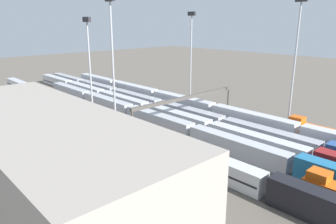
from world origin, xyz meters
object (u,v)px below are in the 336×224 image
Objects in this scene: light_mast_0 at (296,50)px; light_mast_1 at (112,54)px; signal_gantry at (187,100)px; train_on_track_5 at (336,196)px; train_on_track_3 at (142,108)px; light_mast_2 at (191,48)px; train_on_track_6 at (97,117)px; light_mast_3 at (89,60)px; maintenance_shed at (44,159)px; train_on_track_0 at (308,131)px; train_on_track_1 at (182,104)px; train_on_track_4 at (155,120)px; train_on_track_2 at (155,105)px.

light_mast_1 is at bearing 57.52° from light_mast_0.
train_on_track_5 is at bearing 165.90° from signal_gantry.
light_mast_0 reaches higher than train_on_track_3.
light_mast_2 is at bearing -26.50° from train_on_track_5.
train_on_track_6 is 15.00m from train_on_track_3.
light_mast_3 is 0.79× the size of signal_gantry.
maintenance_shed reaches higher than train_on_track_6.
train_on_track_1 is at bearing 7.91° from train_on_track_0.
train_on_track_1 is at bearing -40.80° from signal_gantry.
light_mast_3 is 26.09m from signal_gantry.
train_on_track_1 is 15.75m from train_on_track_4.
signal_gantry is (-18.56, 0.00, 5.60)m from train_on_track_3.
train_on_track_0 is at bearing 176.33° from light_mast_2.
light_mast_1 reaches higher than train_on_track_0.
light_mast_2 is 25.83m from signal_gantry.
train_on_track_5 is 0.07× the size of train_on_track_3.
light_mast_1 reaches higher than light_mast_2.
light_mast_3 is at bearing 78.57° from train_on_track_1.
train_on_track_6 and train_on_track_4 have the same top height.
light_mast_2 is (8.62, -22.55, 16.55)m from train_on_track_4.
maintenance_shed is at bearing 102.66° from signal_gantry.
train_on_track_3 is 28.55m from light_mast_1.
light_mast_3 is 0.53× the size of maintenance_shed.
light_mast_1 is 29.31m from maintenance_shed.
train_on_track_2 is 4.70× the size of light_mast_2.
train_on_track_5 is at bearing -135.70° from maintenance_shed.
train_on_track_5 is at bearing -169.98° from light_mast_1.
light_mast_3 is at bearing 95.05° from train_on_track_3.
train_on_track_4 is at bearing -6.12° from train_on_track_5.
train_on_track_5 is 63.91m from light_mast_2.
light_mast_1 is (45.11, 7.97, 17.68)m from train_on_track_5.
train_on_track_4 is 3.56× the size of light_mast_0.
light_mast_0 is 1.16× the size of light_mast_3.
train_on_track_6 is at bearing 88.70° from train_on_track_2.
light_mast_2 reaches higher than train_on_track_3.
train_on_track_0 is 0.19× the size of maintenance_shed.
light_mast_1 is at bearing 175.50° from light_mast_3.
maintenance_shed is at bearing 81.36° from light_mast_0.
train_on_track_0 is 19.34m from light_mast_0.
train_on_track_4 is at bearing 43.48° from light_mast_0.
maintenance_shed is (-14.28, 22.11, -12.90)m from light_mast_1.
train_on_track_6 is at bearing 34.68° from train_on_track_0.
light_mast_0 is (-36.82, -33.44, 17.98)m from train_on_track_6.
signal_gantry is at bearing 164.86° from train_on_track_2.
train_on_track_1 is 1.04× the size of train_on_track_4.
light_mast_0 is at bearing -98.64° from maintenance_shed.
train_on_track_5 is 41.43m from signal_gantry.
train_on_track_2 is 4.32× the size of light_mast_0.
train_on_track_3 and train_on_track_4 have the same top height.
train_on_track_0 is 44.05m from train_on_track_2.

